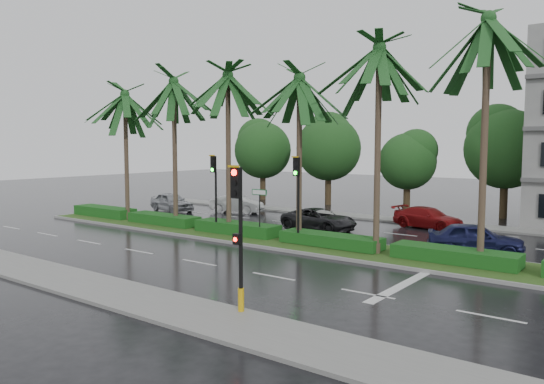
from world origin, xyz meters
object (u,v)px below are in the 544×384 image
Objects in this scene: signal_median_left at (215,182)px; car_silver at (172,202)px; car_darkgrey at (319,219)px; car_blue at (475,238)px; car_white at (237,204)px; street_sign at (259,201)px; signal_near at (239,233)px; car_red at (428,218)px.

signal_median_left is 12.11m from car_silver.
car_darkgrey is 9.60m from car_blue.
signal_median_left is at bearing -160.46° from car_white.
car_silver is at bearing 155.77° from street_sign.
signal_near is 24.09m from car_white.
signal_median_left is 13.68m from car_blue.
car_blue is at bearing -96.85° from car_darkgrey.
car_silver is (-13.20, 5.94, -1.41)m from street_sign.
car_silver is 19.03m from car_red.
signal_median_left is 10.49m from car_white.
street_sign is 12.12m from car_white.
car_darkgrey is at bearing 84.40° from street_sign.
car_silver reaches higher than car_darkgrey.
car_red is (4.97, 4.52, -0.00)m from car_darkgrey.
signal_near is at bearing -44.09° from signal_median_left.
car_blue is (2.97, 13.39, -1.77)m from signal_near.
signal_near is 1.10× the size of car_white.
car_silver is 0.98× the size of car_blue.
street_sign is at bearing -148.01° from car_white.
signal_near is 13.93m from signal_median_left.
signal_near is 1.00× the size of signal_median_left.
car_darkgrey is at bearing 56.48° from signal_median_left.
street_sign is at bearing 177.04° from car_darkgrey.
signal_near is at bearing -54.66° from street_sign.
car_red is at bearing -67.56° from car_silver.
car_white is at bearing 130.80° from signal_near.
signal_median_left is at bearing -176.53° from street_sign.
car_red is 7.58m from car_blue.
car_red is (-1.53, 19.49, -1.87)m from signal_near.
street_sign reaches higher than car_blue.
car_darkgrey is (0.50, 5.10, -1.48)m from street_sign.
street_sign reaches higher than car_white.
signal_near is 1.02× the size of car_blue.
street_sign is 0.56× the size of car_darkgrey.
signal_near is at bearing -153.89° from car_darkgrey.
car_silver is at bearing 112.15° from car_red.
car_white is (-8.70, 8.31, -1.47)m from street_sign.
car_white is (4.50, 2.38, -0.06)m from car_silver.
car_silver is at bearing 89.15° from car_darkgrey.
signal_median_left is at bearing 150.16° from car_red.
car_white is at bearing -50.88° from car_silver.
car_white is (-15.70, 18.18, -1.85)m from signal_near.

